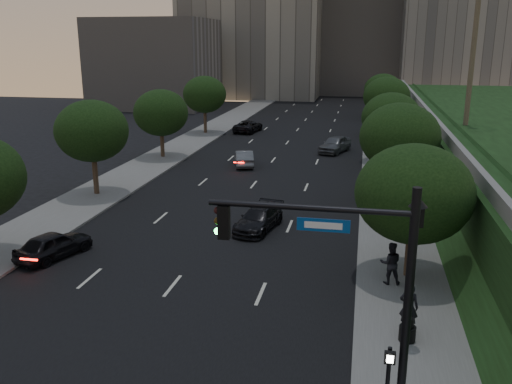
% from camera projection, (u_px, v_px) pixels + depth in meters
% --- Properties ---
extents(ground, '(160.00, 160.00, 0.00)m').
position_uv_depth(ground, '(125.00, 346.00, 19.34)').
color(ground, black).
rests_on(ground, ground).
extents(road_surface, '(16.00, 140.00, 0.02)m').
position_uv_depth(road_surface, '(270.00, 165.00, 47.67)').
color(road_surface, black).
rests_on(road_surface, ground).
extents(sidewalk_right, '(4.50, 140.00, 0.15)m').
position_uv_depth(sidewalk_right, '(389.00, 169.00, 45.72)').
color(sidewalk_right, slate).
rests_on(sidewalk_right, ground).
extents(sidewalk_left, '(4.50, 140.00, 0.15)m').
position_uv_depth(sidewalk_left, '(160.00, 159.00, 49.60)').
color(sidewalk_left, slate).
rests_on(sidewalk_left, ground).
extents(parapet_wall, '(0.35, 90.00, 0.70)m').
position_uv_depth(parapet_wall, '(436.00, 123.00, 42.06)').
color(parapet_wall, slate).
rests_on(parapet_wall, embankment).
extents(office_block_left, '(26.00, 20.00, 32.00)m').
position_uv_depth(office_block_left, '(254.00, 12.00, 104.58)').
color(office_block_left, gray).
rests_on(office_block_left, ground).
extents(office_block_mid, '(22.00, 18.00, 26.00)m').
position_uv_depth(office_block_mid, '(359.00, 29.00, 111.05)').
color(office_block_mid, gray).
rests_on(office_block_mid, ground).
extents(office_block_filler, '(18.00, 16.00, 14.00)m').
position_uv_depth(office_block_filler, '(156.00, 63.00, 88.50)').
color(office_block_filler, gray).
rests_on(office_block_filler, ground).
extents(tree_right_a, '(5.20, 5.20, 6.24)m').
position_uv_depth(tree_right_a, '(414.00, 194.00, 23.87)').
color(tree_right_a, '#38281C').
rests_on(tree_right_a, ground).
extents(tree_right_b, '(5.20, 5.20, 6.74)m').
position_uv_depth(tree_right_b, '(400.00, 137.00, 35.07)').
color(tree_right_b, '#38281C').
rests_on(tree_right_b, ground).
extents(tree_right_c, '(5.20, 5.20, 6.24)m').
position_uv_depth(tree_right_c, '(391.00, 118.00, 47.48)').
color(tree_right_c, '#38281C').
rests_on(tree_right_c, ground).
extents(tree_right_d, '(5.20, 5.20, 6.74)m').
position_uv_depth(tree_right_d, '(387.00, 97.00, 60.57)').
color(tree_right_d, '#38281C').
rests_on(tree_right_d, ground).
extents(tree_right_e, '(5.20, 5.20, 6.24)m').
position_uv_depth(tree_right_e, '(383.00, 90.00, 74.87)').
color(tree_right_e, '#38281C').
rests_on(tree_right_e, ground).
extents(tree_left_b, '(5.00, 5.00, 6.71)m').
position_uv_depth(tree_left_b, '(92.00, 131.00, 37.06)').
color(tree_left_b, '#38281C').
rests_on(tree_left_b, ground).
extents(tree_left_c, '(5.00, 5.00, 6.34)m').
position_uv_depth(tree_left_c, '(161.00, 113.00, 49.44)').
color(tree_left_c, '#38281C').
rests_on(tree_left_c, ground).
extents(tree_left_d, '(5.00, 5.00, 6.71)m').
position_uv_depth(tree_left_d, '(205.00, 94.00, 62.56)').
color(tree_left_d, '#38281C').
rests_on(tree_left_d, ground).
extents(traffic_signal_mast, '(5.68, 0.56, 7.00)m').
position_uv_depth(traffic_signal_mast, '(366.00, 305.00, 14.57)').
color(traffic_signal_mast, black).
rests_on(traffic_signal_mast, ground).
extents(street_lamp, '(0.64, 0.64, 5.62)m').
position_uv_depth(street_lamp, '(412.00, 277.00, 18.77)').
color(street_lamp, black).
rests_on(street_lamp, ground).
extents(pedestrian_signal, '(0.30, 0.33, 2.50)m').
position_uv_depth(pedestrian_signal, '(388.00, 379.00, 14.87)').
color(pedestrian_signal, black).
rests_on(pedestrian_signal, ground).
extents(sedan_near_left, '(2.85, 4.36, 1.38)m').
position_uv_depth(sedan_near_left, '(54.00, 245.00, 27.09)').
color(sedan_near_left, black).
rests_on(sedan_near_left, ground).
extents(sedan_mid_left, '(2.53, 4.47, 1.40)m').
position_uv_depth(sedan_mid_left, '(244.00, 158.00, 47.14)').
color(sedan_mid_left, slate).
rests_on(sedan_mid_left, ground).
extents(sedan_far_left, '(3.03, 5.39, 1.42)m').
position_uv_depth(sedan_far_left, '(248.00, 126.00, 64.69)').
color(sedan_far_left, black).
rests_on(sedan_far_left, ground).
extents(sedan_near_right, '(2.63, 4.70, 1.29)m').
position_uv_depth(sedan_near_right, '(259.00, 219.00, 31.15)').
color(sedan_near_right, black).
rests_on(sedan_near_right, ground).
extents(sedan_far_right, '(3.40, 5.18, 1.64)m').
position_uv_depth(sedan_far_right, '(335.00, 144.00, 52.82)').
color(sedan_far_right, '#515458').
rests_on(sedan_far_right, ground).
extents(pedestrian_a, '(0.76, 0.57, 1.89)m').
position_uv_depth(pedestrian_a, '(409.00, 307.00, 19.88)').
color(pedestrian_a, black).
rests_on(pedestrian_a, sidewalk_right).
extents(pedestrian_b, '(0.99, 0.80, 1.92)m').
position_uv_depth(pedestrian_b, '(391.00, 263.00, 23.77)').
color(pedestrian_b, black).
rests_on(pedestrian_b, sidewalk_right).
extents(pedestrian_c, '(1.09, 0.78, 1.71)m').
position_uv_depth(pedestrian_c, '(394.00, 207.00, 32.16)').
color(pedestrian_c, black).
rests_on(pedestrian_c, sidewalk_right).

